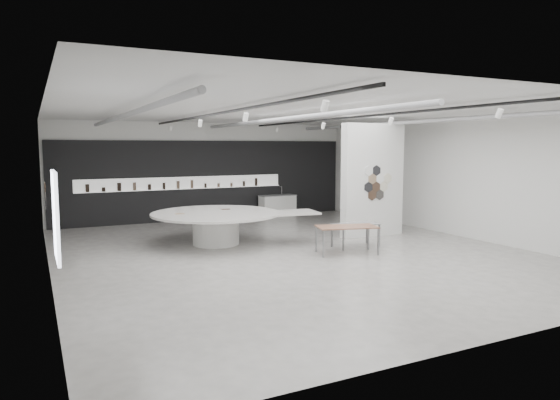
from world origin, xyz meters
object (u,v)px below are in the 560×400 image
sample_table_wood (347,228)px  kitchen_counter (278,205)px  sample_table_stone (356,226)px  partition_column (373,180)px  display_island (219,223)px

sample_table_wood → kitchen_counter: kitchen_counter is taller
sample_table_wood → sample_table_stone: 0.98m
partition_column → display_island: size_ratio=0.71×
partition_column → display_island: 5.12m
partition_column → sample_table_wood: (-2.25, -1.90, -1.11)m
sample_table_wood → kitchen_counter: bearing=78.0°
partition_column → kitchen_counter: bearing=97.1°
display_island → sample_table_wood: display_island is taller
display_island → sample_table_wood: size_ratio=2.88×
kitchen_counter → sample_table_wood: bearing=-105.4°
partition_column → sample_table_stone: bearing=-140.3°
display_island → kitchen_counter: 6.28m
partition_column → display_island: (-4.91, 0.86, -1.18)m
display_island → kitchen_counter: size_ratio=3.20×
sample_table_wood → sample_table_stone: size_ratio=1.32×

